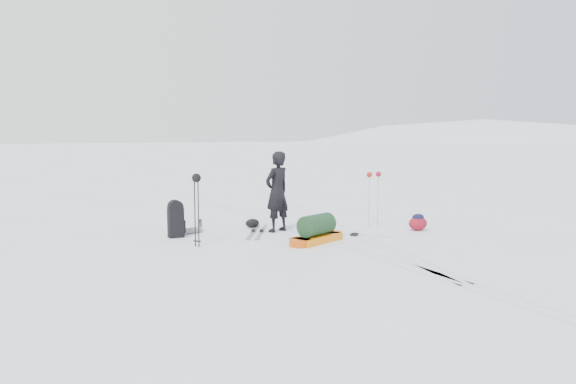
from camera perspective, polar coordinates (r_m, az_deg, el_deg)
name	(u,v)px	position (r m, az deg, el deg)	size (l,w,h in m)	color
ground	(303,233)	(12.76, 1.53, -4.19)	(200.00, 200.00, 0.00)	white
ski_tracks	(310,225)	(13.80, 2.26, -3.38)	(3.38, 17.97, 0.01)	silver
skier	(277,192)	(12.82, -1.12, 0.03)	(0.67, 0.44, 1.85)	black
pulk_sled	(317,232)	(11.69, 2.92, -4.04)	(1.57, 1.06, 0.59)	orange
expedition_rucksack	(178,220)	(12.47, -11.13, -2.78)	(0.83, 0.55, 0.82)	black
ski_poles_black	(196,187)	(11.26, -9.28, 0.53)	(0.18, 0.18, 1.47)	black
ski_poles_silver	(374,181)	(13.67, 8.72, 1.15)	(0.42, 0.18, 1.33)	silver
touring_skis_grey	(257,232)	(12.87, -3.12, -4.03)	(1.14, 1.81, 0.07)	#9B9DA3
touring_skis_white	(354,235)	(12.47, 6.75, -4.41)	(1.33, 1.22, 0.06)	white
rope_coil	(331,235)	(12.38, 4.35, -4.38)	(0.66, 0.66, 0.06)	#58ADD7
small_daypack	(418,222)	(13.40, 13.06, -3.02)	(0.52, 0.43, 0.39)	maroon
thermos_pair	(200,226)	(13.13, -8.92, -3.39)	(0.17, 0.28, 0.28)	#53555A
stuff_sack	(252,223)	(13.48, -3.64, -3.18)	(0.41, 0.37, 0.21)	black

